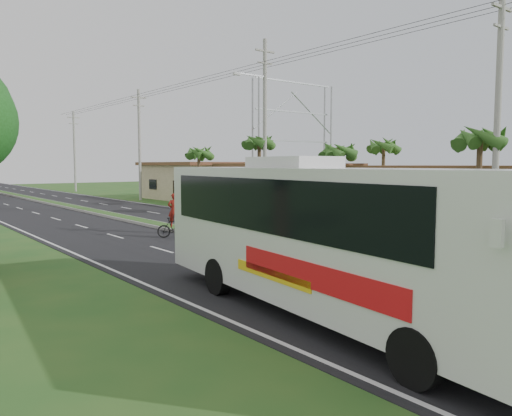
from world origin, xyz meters
TOP-DOWN VIEW (x-y plane):
  - ground at (0.00, 0.00)m, footprint 180.00×180.00m
  - road_asphalt at (0.00, 20.00)m, footprint 14.00×160.00m
  - median_strip at (0.00, 20.00)m, footprint 1.20×160.00m
  - lane_edge_left at (-6.70, 20.00)m, footprint 0.12×160.00m
  - lane_edge_right at (6.70, 20.00)m, footprint 0.12×160.00m
  - shop_near at (14.00, 6.00)m, footprint 8.60×12.60m
  - shop_mid at (14.00, 22.00)m, footprint 7.60×10.60m
  - shop_far at (14.00, 36.00)m, footprint 8.60×11.60m
  - palm_verge_a at (9.00, 3.00)m, footprint 2.40×2.40m
  - palm_verge_b at (9.40, 12.00)m, footprint 2.40×2.40m
  - palm_verge_c at (8.80, 19.00)m, footprint 2.40×2.40m
  - palm_verge_d at (9.30, 28.00)m, footprint 2.40×2.40m
  - palm_behind_shop at (17.50, 15.00)m, footprint 2.40×2.40m
  - utility_pole_a at (8.50, 2.00)m, footprint 1.60×0.28m
  - utility_pole_b at (8.47, 18.00)m, footprint 3.20×0.28m
  - utility_pole_c at (8.50, 38.00)m, footprint 1.60×0.28m
  - utility_pole_d at (8.50, 58.00)m, footprint 1.60×0.28m
  - billboard_lattice at (22.00, 30.00)m, footprint 10.18×1.18m
  - coach_bus_main at (-4.82, -0.63)m, footprint 3.60×11.85m
  - motorcyclist at (-1.40, 12.73)m, footprint 1.69×1.08m

SIDE VIEW (x-z plane):
  - ground at x=0.00m, z-range 0.00..0.00m
  - lane_edge_left at x=-6.70m, z-range 0.00..0.00m
  - lane_edge_right at x=6.70m, z-range 0.00..0.00m
  - road_asphalt at x=0.00m, z-range 0.00..0.02m
  - median_strip at x=0.00m, z-range 0.01..0.20m
  - motorcyclist at x=-1.40m, z-range -0.30..1.89m
  - shop_near at x=14.00m, z-range 0.02..3.54m
  - shop_mid at x=14.00m, z-range 0.02..3.69m
  - shop_far at x=14.00m, z-range 0.02..3.84m
  - coach_bus_main at x=-4.82m, z-range 0.19..3.96m
  - palm_verge_b at x=9.40m, z-range 1.83..6.88m
  - palm_verge_d at x=9.30m, z-range 1.92..7.17m
  - palm_verge_a at x=9.00m, z-range 2.02..7.47m
  - palm_behind_shop at x=17.50m, z-range 2.11..7.76m
  - palm_verge_c at x=8.80m, z-range 2.20..8.05m
  - utility_pole_d at x=8.50m, z-range 0.17..10.67m
  - utility_pole_a at x=8.50m, z-range 0.17..11.17m
  - utility_pole_c at x=8.50m, z-range 0.17..11.17m
  - utility_pole_b at x=8.47m, z-range 0.26..12.26m
  - billboard_lattice at x=22.00m, z-range 0.79..12.86m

